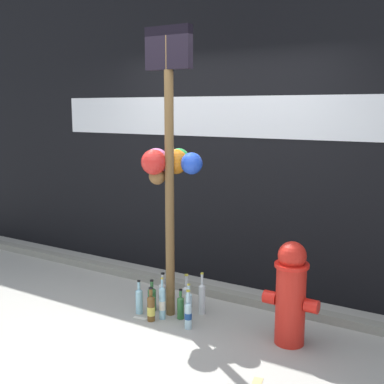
{
  "coord_description": "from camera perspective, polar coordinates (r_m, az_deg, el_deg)",
  "views": [
    {
      "loc": [
        2.39,
        -3.11,
        1.9
      ],
      "look_at": [
        0.22,
        0.45,
        1.18
      ],
      "focal_mm": 45.69,
      "sensor_mm": 36.0,
      "label": 1
    }
  ],
  "objects": [
    {
      "name": "litter_1",
      "position": [
        4.63,
        -6.08,
        -14.41
      ],
      "size": [
        0.14,
        0.06,
        0.01
      ],
      "primitive_type": "cube",
      "rotation": [
        0.0,
        0.0,
        0.18
      ],
      "color": "silver",
      "rests_on": "ground_plane"
    },
    {
      "name": "memorial_post",
      "position": [
        4.37,
        -2.78,
        4.89
      ],
      "size": [
        0.51,
        0.48,
        2.58
      ],
      "color": "brown",
      "rests_on": "ground_plane"
    },
    {
      "name": "bottle_0",
      "position": [
        4.55,
        -1.34,
        -13.22
      ],
      "size": [
        0.06,
        0.06,
        0.28
      ],
      "color": "#337038",
      "rests_on": "ground_plane"
    },
    {
      "name": "bottle_9",
      "position": [
        4.68,
        -6.19,
        -12.42
      ],
      "size": [
        0.07,
        0.07,
        0.32
      ],
      "color": "#93CCE0",
      "rests_on": "ground_plane"
    },
    {
      "name": "bottle_8",
      "position": [
        4.81,
        -0.65,
        -11.92
      ],
      "size": [
        0.08,
        0.08,
        0.32
      ],
      "color": "silver",
      "rests_on": "ground_plane"
    },
    {
      "name": "litter_0",
      "position": [
        3.7,
        7.65,
        -21.05
      ],
      "size": [
        0.09,
        0.12,
        0.01
      ],
      "primitive_type": "cube",
      "rotation": [
        0.0,
        0.0,
        1.78
      ],
      "color": "tan",
      "rests_on": "ground_plane"
    },
    {
      "name": "bottle_3",
      "position": [
        4.74,
        -4.7,
        -12.21
      ],
      "size": [
        0.08,
        0.08,
        0.3
      ],
      "color": "#337038",
      "rests_on": "ground_plane"
    },
    {
      "name": "fire_hydrant",
      "position": [
        4.08,
        11.46,
        -11.45
      ],
      "size": [
        0.46,
        0.28,
        0.86
      ],
      "color": "red",
      "rests_on": "ground_plane"
    },
    {
      "name": "bottle_5",
      "position": [
        4.45,
        -0.38,
        -13.24
      ],
      "size": [
        0.06,
        0.06,
        0.37
      ],
      "color": "#B2DBEA",
      "rests_on": "ground_plane"
    },
    {
      "name": "bottle_4",
      "position": [
        4.36,
        -0.45,
        -14.04
      ],
      "size": [
        0.06,
        0.06,
        0.35
      ],
      "color": "#B2DBEA",
      "rests_on": "ground_plane"
    },
    {
      "name": "bottle_1",
      "position": [
        4.72,
        -3.42,
        -11.94
      ],
      "size": [
        0.08,
        0.08,
        0.37
      ],
      "color": "silver",
      "rests_on": "ground_plane"
    },
    {
      "name": "building_wall",
      "position": [
        5.24,
        4.36,
        8.23
      ],
      "size": [
        10.0,
        0.21,
        3.51
      ],
      "color": "black",
      "rests_on": "ground_plane"
    },
    {
      "name": "bottle_7",
      "position": [
        4.52,
        -4.8,
        -13.33
      ],
      "size": [
        0.07,
        0.07,
        0.31
      ],
      "color": "brown",
      "rests_on": "ground_plane"
    },
    {
      "name": "curb_strip",
      "position": [
        5.14,
        1.48,
        -11.37
      ],
      "size": [
        8.0,
        0.12,
        0.08
      ],
      "primitive_type": "cube",
      "color": "gray",
      "rests_on": "ground_plane"
    },
    {
      "name": "bottle_6",
      "position": [
        4.64,
        1.17,
        -12.22
      ],
      "size": [
        0.06,
        0.06,
        0.4
      ],
      "color": "silver",
      "rests_on": "ground_plane"
    },
    {
      "name": "ground_plane",
      "position": [
        4.35,
        -5.71,
        -16.07
      ],
      "size": [
        14.0,
        14.0,
        0.0
      ],
      "primitive_type": "plane",
      "color": "#9E9B93"
    },
    {
      "name": "bottle_2",
      "position": [
        4.54,
        -3.49,
        -12.76
      ],
      "size": [
        0.06,
        0.06,
        0.39
      ],
      "color": "#93CCE0",
      "rests_on": "ground_plane"
    }
  ]
}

